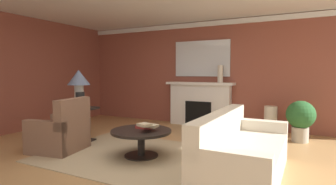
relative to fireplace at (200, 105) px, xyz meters
The scene contains 19 objects.
ground_plane 2.99m from the fireplace, 88.76° to the right, with size 9.28×9.28×0.00m, color tan.
wall_fireplace 0.85m from the fireplace, 73.12° to the left, with size 7.74×0.12×2.72m, color brown.
wall_window 4.51m from the fireplace, 143.43° to the right, with size 0.12×6.79×2.72m, color brown.
crown_moulding 2.11m from the fireplace, 63.94° to the left, with size 7.74×0.08×0.12m, color white.
area_rug 2.94m from the fireplace, 88.95° to the right, with size 3.21×2.25×0.01m, color tan.
fireplace is the anchor object (origin of this frame).
mantel_mirror 1.22m from the fireplace, 90.00° to the left, with size 1.50×0.04×0.93m, color silver.
sofa 3.45m from the fireplace, 60.15° to the right, with size 0.92×2.11×0.85m.
armchair_near_window 3.57m from the fireplace, 113.21° to the right, with size 0.92×0.92×0.95m.
coffee_table 2.90m from the fireplace, 88.95° to the right, with size 1.00×1.00×0.45m.
side_table 3.09m from the fireplace, 120.27° to the right, with size 0.56×0.56×0.70m.
table_lamp 3.16m from the fireplace, 120.27° to the right, with size 0.44×0.44×0.75m.
vase_on_side_table 3.14m from the fireplace, 116.78° to the right, with size 0.17×0.17×0.32m, color black.
vase_tall_corner 1.82m from the fireplace, ahead, with size 0.28×0.28×0.65m, color beige.
vase_mantel_right 0.98m from the fireplace, ahead, with size 0.14×0.14×0.43m, color beige.
book_red_cover 2.76m from the fireplace, 89.48° to the right, with size 0.25×0.16×0.06m, color maroon.
book_art_folio 2.85m from the fireplace, 85.93° to the right, with size 0.25×0.17×0.04m, color tan.
book_small_novel 3.02m from the fireplace, 86.26° to the right, with size 0.19×0.17×0.04m, color tan.
potted_plant 2.46m from the fireplace, 14.45° to the right, with size 0.56×0.56×0.83m.
Camera 1 is at (2.38, -3.61, 1.40)m, focal length 28.59 mm.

